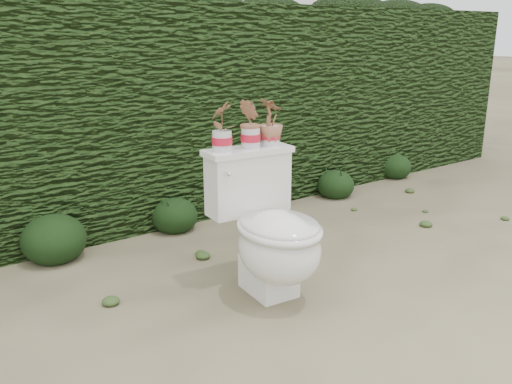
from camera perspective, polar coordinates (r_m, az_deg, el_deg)
ground at (r=3.19m, az=0.68°, el=-9.33°), size 60.00×60.00×0.00m
hedge at (r=4.30m, az=-12.31°, el=8.22°), size 8.00×1.00×1.60m
toilet at (r=2.92m, az=1.57°, el=-4.31°), size 0.52×0.72×0.78m
potted_plant_left at (r=2.90m, az=-3.63°, el=6.79°), size 0.16×0.14×0.26m
potted_plant_center at (r=2.98m, az=-0.57°, el=7.08°), size 0.15×0.17×0.26m
potted_plant_right at (r=3.05m, az=1.52°, el=7.24°), size 0.15×0.15×0.25m
liriope_clump_2 at (r=3.65m, az=-20.55°, el=-4.27°), size 0.40×0.40×0.32m
liriope_clump_3 at (r=3.98m, az=-8.59°, el=-2.11°), size 0.34×0.34×0.27m
liriope_clump_4 at (r=4.48m, az=1.32°, el=0.29°), size 0.35×0.35×0.28m
liriope_clump_5 at (r=4.79m, az=8.39°, el=1.05°), size 0.32×0.32×0.26m
liriope_clump_6 at (r=5.56m, az=14.37°, el=2.88°), size 0.33×0.33×0.26m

